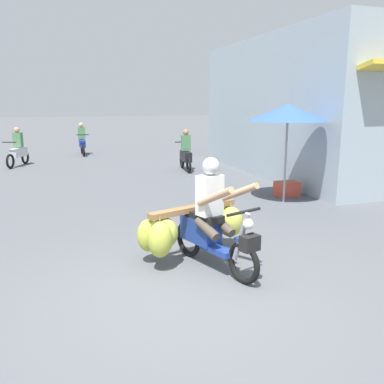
% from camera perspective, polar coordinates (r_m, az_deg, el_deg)
% --- Properties ---
extents(ground_plane, '(120.00, 120.00, 0.00)m').
position_cam_1_polar(ground_plane, '(5.14, -0.54, -14.34)').
color(ground_plane, '#56595E').
extents(motorbike_main_loaded, '(1.81, 1.95, 1.58)m').
position_cam_1_polar(motorbike_main_loaded, '(6.01, 1.29, -4.60)').
color(motorbike_main_loaded, black).
rests_on(motorbike_main_loaded, ground).
extents(motorbike_distant_ahead_left, '(0.50, 1.62, 1.40)m').
position_cam_1_polar(motorbike_distant_ahead_left, '(18.68, -15.05, 6.76)').
color(motorbike_distant_ahead_left, black).
rests_on(motorbike_distant_ahead_left, ground).
extents(motorbike_distant_ahead_right, '(0.77, 1.53, 1.40)m').
position_cam_1_polar(motorbike_distant_ahead_right, '(16.17, -23.04, 5.35)').
color(motorbike_distant_ahead_right, black).
rests_on(motorbike_distant_ahead_right, ground).
extents(motorbike_distant_far_ahead, '(0.50, 1.62, 1.40)m').
position_cam_1_polar(motorbike_distant_far_ahead, '(13.88, -0.89, 5.31)').
color(motorbike_distant_far_ahead, black).
rests_on(motorbike_distant_far_ahead, ground).
extents(shopfront_building, '(4.97, 8.91, 4.24)m').
position_cam_1_polar(shopfront_building, '(14.42, 17.90, 11.19)').
color(shopfront_building, '#9EADB7').
rests_on(shopfront_building, ground).
extents(market_umbrella_near_shop, '(1.81, 1.81, 2.26)m').
position_cam_1_polar(market_umbrella_near_shop, '(9.60, 13.21, 10.72)').
color(market_umbrella_near_shop, '#99999E').
rests_on(market_umbrella_near_shop, ground).
extents(produce_crate, '(0.56, 0.40, 0.36)m').
position_cam_1_polar(produce_crate, '(10.49, 13.08, 0.45)').
color(produce_crate, '#CC4C38').
rests_on(produce_crate, ground).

